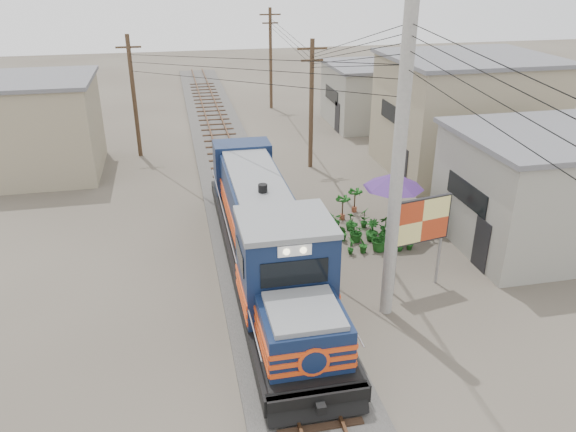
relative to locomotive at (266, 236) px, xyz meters
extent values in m
plane|color=#473F35|center=(0.00, -2.58, -1.66)|extent=(120.00, 120.00, 0.00)
cube|color=#595651|center=(0.00, 7.42, -1.58)|extent=(3.60, 70.00, 0.16)
cube|color=#51331E|center=(-0.54, 7.42, -1.40)|extent=(0.08, 70.00, 0.12)
cube|color=#51331E|center=(0.54, 7.42, -1.40)|extent=(0.08, 70.00, 0.12)
cube|color=black|center=(0.00, 0.05, -0.91)|extent=(2.74, 15.14, 0.52)
cube|color=black|center=(0.00, -4.68, -1.19)|extent=(2.08, 3.03, 0.62)
cube|color=black|center=(0.00, 4.78, -1.19)|extent=(2.08, 3.03, 0.62)
cube|color=#101D3D|center=(0.00, -5.82, -0.11)|extent=(2.25, 2.27, 1.42)
cube|color=#101D3D|center=(0.00, -3.45, 0.65)|extent=(2.69, 2.46, 2.93)
cube|color=slate|center=(0.00, -3.45, 2.17)|extent=(2.74, 2.58, 0.17)
cube|color=black|center=(0.00, -4.69, 1.17)|extent=(1.92, 0.06, 0.76)
cube|color=white|center=(0.00, -4.70, 1.88)|extent=(0.95, 0.06, 0.33)
cube|color=#101D3D|center=(0.00, 2.41, 0.27)|extent=(2.14, 9.27, 2.18)
cube|color=slate|center=(0.00, 2.41, 1.41)|extent=(1.92, 9.27, 0.17)
cube|color=#E54615|center=(0.00, 0.05, -0.39)|extent=(2.78, 15.14, 0.13)
cube|color=#E54615|center=(0.00, 0.05, -0.11)|extent=(2.78, 15.14, 0.13)
cube|color=#E54615|center=(0.00, 0.05, 0.18)|extent=(2.78, 15.14, 0.13)
cylinder|color=#9E9B93|center=(3.50, -3.08, 3.34)|extent=(0.40, 0.40, 10.00)
cylinder|color=#4C3826|center=(4.50, 11.42, 1.84)|extent=(0.24, 0.24, 7.00)
cube|color=#4C3826|center=(4.50, 11.42, 4.84)|extent=(1.60, 0.10, 0.10)
cube|color=#4C3826|center=(4.50, 11.42, 4.24)|extent=(1.20, 0.10, 0.10)
cylinder|color=#4C3826|center=(4.80, 25.42, 2.09)|extent=(0.24, 0.24, 7.50)
cube|color=#4C3826|center=(4.80, 25.42, 5.34)|extent=(1.60, 0.10, 0.10)
cube|color=#4C3826|center=(4.80, 25.42, 4.74)|extent=(1.20, 0.10, 0.10)
cylinder|color=#4C3826|center=(-5.00, 15.42, 1.84)|extent=(0.24, 0.24, 7.00)
cube|color=#4C3826|center=(-5.00, 15.42, 4.84)|extent=(1.60, 0.10, 0.10)
cube|color=#4C3826|center=(-5.00, 15.42, 4.24)|extent=(1.20, 0.10, 0.10)
cube|color=gray|center=(11.50, 0.42, 0.59)|extent=(7.00, 6.00, 4.50)
cube|color=slate|center=(11.50, 0.42, 2.94)|extent=(7.35, 6.30, 0.20)
cube|color=black|center=(7.98, 0.42, 0.82)|extent=(0.05, 3.00, 0.90)
cube|color=gray|center=(12.50, 9.42, 1.34)|extent=(8.00, 7.00, 6.00)
cube|color=slate|center=(12.50, 9.42, 4.44)|extent=(8.40, 7.35, 0.20)
cube|color=black|center=(8.48, 9.42, 1.64)|extent=(0.05, 3.50, 0.90)
cube|color=gray|center=(11.00, 19.42, 0.34)|extent=(6.00, 6.00, 4.00)
cube|color=slate|center=(11.00, 19.42, 2.44)|extent=(6.30, 6.30, 0.20)
cube|color=black|center=(7.98, 19.42, 0.54)|extent=(0.05, 3.00, 0.90)
cube|color=gray|center=(-10.00, 13.42, 0.84)|extent=(6.00, 6.00, 5.00)
cube|color=slate|center=(-10.00, 13.42, 3.44)|extent=(6.30, 6.30, 0.20)
cylinder|color=#99999E|center=(4.12, -2.11, -0.37)|extent=(0.10, 0.10, 2.57)
cylinder|color=#99999E|center=(5.94, -1.74, -0.37)|extent=(0.10, 0.10, 2.57)
cube|color=black|center=(5.03, -1.92, 1.02)|extent=(2.24, 0.57, 1.65)
cube|color=#B43718|center=(5.03, -1.95, 1.02)|extent=(2.13, 0.51, 1.54)
cylinder|color=black|center=(5.75, 2.36, -1.61)|extent=(0.51, 0.51, 0.10)
cylinder|color=#99999E|center=(5.75, 2.36, -0.39)|extent=(0.05, 0.05, 2.53)
cone|color=#402164|center=(5.75, 2.36, 0.81)|extent=(3.21, 3.21, 0.63)
imported|color=black|center=(7.68, 1.91, -0.75)|extent=(0.75, 0.58, 1.81)
imported|color=#174F16|center=(3.57, 0.98, -1.27)|extent=(0.39, 0.47, 0.77)
imported|color=#174F16|center=(4.07, 0.96, -1.29)|extent=(0.50, 0.52, 0.73)
imported|color=#174F16|center=(4.79, 1.09, -1.11)|extent=(1.13, 1.21, 1.09)
imported|color=#174F16|center=(5.56, 0.91, -1.24)|extent=(0.59, 0.59, 0.83)
imported|color=#174F16|center=(6.01, 0.88, -1.16)|extent=(0.64, 0.59, 1.00)
imported|color=#174F16|center=(3.61, 2.15, -1.30)|extent=(0.32, 0.39, 0.71)
imported|color=#174F16|center=(4.10, 1.95, -1.20)|extent=(1.08, 1.07, 0.91)
imported|color=#174F16|center=(4.80, 1.95, -1.18)|extent=(0.75, 0.75, 0.94)
imported|color=#174F16|center=(5.37, 1.96, -1.09)|extent=(0.62, 0.43, 1.14)
imported|color=#174F16|center=(6.14, 2.22, -1.17)|extent=(0.43, 0.54, 0.97)
imported|color=#174F16|center=(3.56, 3.25, -1.22)|extent=(0.68, 0.79, 0.86)
imported|color=#174F16|center=(4.25, 3.08, -1.25)|extent=(0.64, 0.64, 0.81)
imported|color=#174F16|center=(4.89, 3.22, -1.17)|extent=(0.60, 0.61, 0.96)
camera|label=1|loc=(-2.95, -17.84, 9.10)|focal=35.00mm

